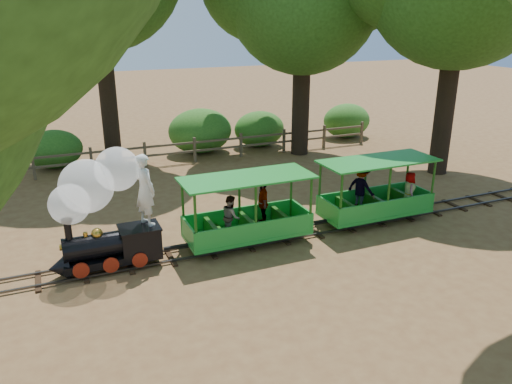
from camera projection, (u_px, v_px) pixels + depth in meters
name	position (u px, v px, depth m)	size (l,w,h in m)	color
ground	(246.00, 244.00, 12.95)	(90.00, 90.00, 0.00)	olive
track	(246.00, 242.00, 12.92)	(22.00, 1.00, 0.10)	#3F3D3A
locomotive	(101.00, 202.00, 11.17)	(2.60, 1.20, 2.92)	black
carriage_front	(248.00, 217.00, 12.74)	(3.33, 1.36, 1.73)	green
carriage_rear	(375.00, 195.00, 14.17)	(3.33, 1.37, 1.73)	green
fence	(170.00, 150.00, 19.69)	(18.10, 0.10, 1.00)	brown
shrub_west	(54.00, 149.00, 19.20)	(2.15, 1.66, 1.49)	#2D6B1E
shrub_mid_w	(200.00, 131.00, 21.30)	(2.74, 2.11, 1.90)	#2D6B1E
shrub_mid_e	(259.00, 129.00, 22.37)	(2.30, 1.77, 1.59)	#2D6B1E
shrub_east	(347.00, 121.00, 24.06)	(2.35, 1.81, 1.63)	#2D6B1E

